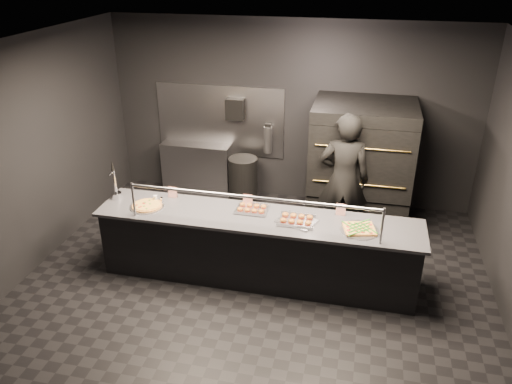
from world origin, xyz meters
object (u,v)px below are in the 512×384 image
round_pizza (147,206)px  pizza_oven (360,164)px  prep_shelf (197,168)px  square_pizza (359,229)px  trash_bin (243,181)px  worker (343,180)px  towel_dispenser (235,109)px  service_counter (257,248)px  fire_extinguisher (268,139)px  slider_tray_b (297,220)px  slider_tray_a (252,209)px  beer_tap (115,188)px

round_pizza → pizza_oven: bearing=36.4°
prep_shelf → square_pizza: square_pizza is taller
trash_bin → worker: bearing=-27.3°
towel_dispenser → round_pizza: towel_dispenser is taller
pizza_oven → service_counter: bearing=-122.3°
pizza_oven → prep_shelf: bearing=171.5°
fire_extinguisher → slider_tray_b: (0.85, -2.42, -0.11)m
pizza_oven → slider_tray_b: size_ratio=3.61×
square_pizza → trash_bin: (-1.96, 2.15, -0.54)m
prep_shelf → slider_tray_a: bearing=-55.4°
towel_dispenser → trash_bin: size_ratio=0.43×
fire_extinguisher → round_pizza: bearing=-114.1°
fire_extinguisher → service_counter: bearing=-81.7°
round_pizza → slider_tray_b: size_ratio=0.84×
fire_extinguisher → prep_shelf: bearing=-176.3°
service_counter → worker: worker is taller
pizza_oven → towel_dispenser: pizza_oven is taller
towel_dispenser → square_pizza: size_ratio=0.76×
square_pizza → service_counter: bearing=177.2°
pizza_oven → slider_tray_a: 2.19m
slider_tray_b → fire_extinguisher: bearing=109.3°
prep_shelf → beer_tap: 2.34m
slider_tray_b → worker: size_ratio=0.27×
service_counter → trash_bin: (-0.71, 2.09, -0.06)m
fire_extinguisher → towel_dispenser: bearing=-179.0°
round_pizza → slider_tray_a: size_ratio=1.10×
trash_bin → worker: (1.69, -0.87, 0.58)m
fire_extinguisher → round_pizza: 2.69m
towel_dispenser → fire_extinguisher: size_ratio=0.69×
trash_bin → slider_tray_b: bearing=-60.2°
trash_bin → fire_extinguisher: bearing=41.5°
slider_tray_a → slider_tray_b: 0.62m
slider_tray_b → pizza_oven: bearing=70.0°
prep_shelf → round_pizza: size_ratio=2.71×
round_pizza → square_pizza: square_pizza is taller
fire_extinguisher → round_pizza: size_ratio=1.14×
worker → trash_bin: bearing=-31.1°
pizza_oven → towel_dispenser: size_ratio=5.46×
round_pizza → trash_bin: bearing=70.8°
towel_dispenser → prep_shelf: bearing=-174.3°
beer_tap → trash_bin: (1.24, 2.00, -0.67)m
service_counter → beer_tap: beer_tap is taller
slider_tray_b → beer_tap: bearing=177.5°
round_pizza → slider_tray_a: slider_tray_a is taller
towel_dispenser → slider_tray_b: bearing=-59.9°
slider_tray_a → towel_dispenser: bearing=109.6°
towel_dispenser → worker: 2.29m
fire_extinguisher → square_pizza: 2.94m
fire_extinguisher → beer_tap: (-1.60, -2.31, 0.02)m
pizza_oven → round_pizza: pizza_oven is taller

